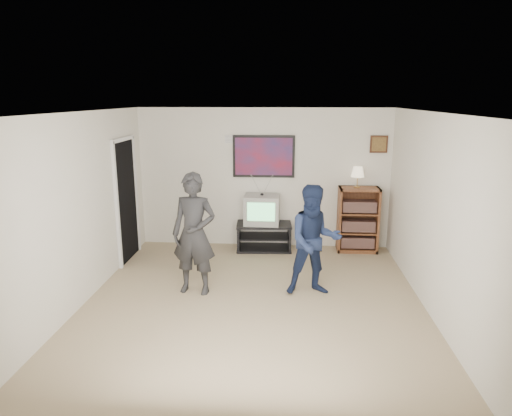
# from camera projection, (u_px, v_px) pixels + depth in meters

# --- Properties ---
(room_shell) EXTENTS (4.51, 5.00, 2.51)m
(room_shell) POSITION_uv_depth(u_px,v_px,m) (255.00, 206.00, 6.12)
(room_shell) COLOR #867855
(room_shell) RESTS_ON ground
(media_stand) EXTENTS (1.00, 0.59, 0.48)m
(media_stand) POSITION_uv_depth(u_px,v_px,m) (264.00, 236.00, 8.18)
(media_stand) COLOR black
(media_stand) RESTS_ON room_shell
(crt_television) EXTENTS (0.62, 0.53, 0.52)m
(crt_television) POSITION_uv_depth(u_px,v_px,m) (262.00, 209.00, 8.07)
(crt_television) COLOR #999A95
(crt_television) RESTS_ON media_stand
(bookshelf) EXTENTS (0.70, 0.40, 1.15)m
(bookshelf) POSITION_uv_depth(u_px,v_px,m) (358.00, 220.00, 8.04)
(bookshelf) COLOR #522D18
(bookshelf) RESTS_ON room_shell
(table_lamp) EXTENTS (0.23, 0.23, 0.37)m
(table_lamp) POSITION_uv_depth(u_px,v_px,m) (358.00, 177.00, 7.88)
(table_lamp) COLOR #FBE7BE
(table_lamp) RESTS_ON bookshelf
(person_tall) EXTENTS (0.67, 0.49, 1.70)m
(person_tall) POSITION_uv_depth(u_px,v_px,m) (194.00, 234.00, 6.25)
(person_tall) COLOR #242426
(person_tall) RESTS_ON room_shell
(person_short) EXTENTS (0.83, 0.69, 1.54)m
(person_short) POSITION_uv_depth(u_px,v_px,m) (314.00, 241.00, 6.22)
(person_short) COLOR #192445
(person_short) RESTS_ON room_shell
(controller_left) EXTENTS (0.05, 0.12, 0.04)m
(controller_left) POSITION_uv_depth(u_px,v_px,m) (197.00, 206.00, 6.42)
(controller_left) COLOR white
(controller_left) RESTS_ON person_tall
(controller_right) EXTENTS (0.04, 0.11, 0.03)m
(controller_right) POSITION_uv_depth(u_px,v_px,m) (316.00, 224.00, 6.36)
(controller_right) COLOR white
(controller_right) RESTS_ON person_short
(poster) EXTENTS (1.10, 0.03, 0.75)m
(poster) POSITION_uv_depth(u_px,v_px,m) (264.00, 156.00, 8.09)
(poster) COLOR black
(poster) RESTS_ON room_shell
(air_vent) EXTENTS (0.28, 0.02, 0.14)m
(air_vent) POSITION_uv_depth(u_px,v_px,m) (233.00, 139.00, 8.06)
(air_vent) COLOR white
(air_vent) RESTS_ON room_shell
(small_picture) EXTENTS (0.30, 0.03, 0.30)m
(small_picture) POSITION_uv_depth(u_px,v_px,m) (379.00, 144.00, 7.90)
(small_picture) COLOR black
(small_picture) RESTS_ON room_shell
(doorway) EXTENTS (0.03, 0.85, 2.00)m
(doorway) POSITION_uv_depth(u_px,v_px,m) (126.00, 201.00, 7.55)
(doorway) COLOR black
(doorway) RESTS_ON room_shell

